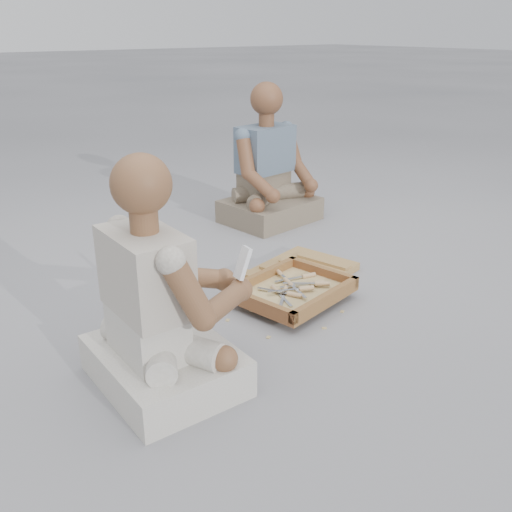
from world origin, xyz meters
TOP-DOWN VIEW (x-y plane):
  - ground at (0.00, 0.00)m, footprint 60.00×60.00m
  - carved_panel at (0.34, 0.36)m, footprint 0.69×0.54m
  - tool_tray at (0.14, 0.16)m, footprint 0.57×0.50m
  - chisel_0 at (0.29, 0.23)m, footprint 0.22×0.07m
  - chisel_1 at (0.20, 0.32)m, footprint 0.07×0.22m
  - chisel_2 at (0.16, 0.12)m, footprint 0.21×0.11m
  - chisel_3 at (0.25, 0.14)m, footprint 0.21×0.10m
  - chisel_4 at (0.10, 0.16)m, footprint 0.17×0.16m
  - chisel_5 at (0.10, 0.12)m, footprint 0.12×0.20m
  - chisel_6 at (0.07, 0.18)m, footprint 0.08×0.22m
  - chisel_7 at (0.26, 0.11)m, footprint 0.18×0.15m
  - chisel_8 at (0.16, 0.19)m, footprint 0.08×0.22m
  - wood_chip_0 at (0.20, 0.09)m, footprint 0.02×0.02m
  - wood_chip_1 at (0.11, 0.12)m, footprint 0.02×0.02m
  - wood_chip_2 at (-0.15, -0.03)m, footprint 0.02×0.02m
  - wood_chip_3 at (0.02, 0.05)m, footprint 0.02×0.02m
  - wood_chip_4 at (0.09, -0.12)m, footprint 0.02×0.02m
  - wood_chip_5 at (-0.20, 0.20)m, footprint 0.02×0.02m
  - wood_chip_6 at (0.02, 0.48)m, footprint 0.02×0.02m
  - wood_chip_7 at (-0.06, 0.20)m, footprint 0.02×0.02m
  - wood_chip_8 at (0.42, 0.18)m, footprint 0.02×0.02m
  - wood_chip_9 at (0.26, -0.05)m, footprint 0.02×0.02m
  - craftsman at (-0.65, -0.05)m, footprint 0.57×0.55m
  - companion at (0.82, 1.19)m, footprint 0.62×0.52m
  - mobile_phone at (-0.34, -0.11)m, footprint 0.06×0.06m

SIDE VIEW (x-z plane):
  - ground at x=0.00m, z-range 0.00..0.00m
  - wood_chip_0 at x=0.20m, z-range 0.00..0.00m
  - wood_chip_1 at x=0.11m, z-range 0.00..0.00m
  - wood_chip_2 at x=-0.15m, z-range 0.00..0.00m
  - wood_chip_3 at x=0.02m, z-range 0.00..0.00m
  - wood_chip_4 at x=0.09m, z-range 0.00..0.00m
  - wood_chip_5 at x=-0.20m, z-range 0.00..0.00m
  - wood_chip_6 at x=0.02m, z-range 0.00..0.00m
  - wood_chip_7 at x=-0.06m, z-range 0.00..0.00m
  - wood_chip_8 at x=0.42m, z-range 0.00..0.00m
  - wood_chip_9 at x=0.26m, z-range 0.00..0.00m
  - carved_panel at x=0.34m, z-range 0.00..0.04m
  - tool_tray at x=0.14m, z-range 0.03..0.10m
  - chisel_4 at x=0.10m, z-range 0.06..0.08m
  - chisel_6 at x=0.07m, z-range 0.06..0.08m
  - chisel_0 at x=0.29m, z-range 0.06..0.08m
  - chisel_5 at x=0.10m, z-range 0.06..0.09m
  - chisel_3 at x=0.25m, z-range 0.06..0.09m
  - chisel_1 at x=0.20m, z-range 0.07..0.09m
  - chisel_8 at x=0.16m, z-range 0.07..0.09m
  - chisel_2 at x=0.16m, z-range 0.07..0.09m
  - chisel_7 at x=0.26m, z-range 0.07..0.09m
  - craftsman at x=-0.65m, z-range -0.14..0.71m
  - companion at x=0.82m, z-range -0.15..0.74m
  - mobile_phone at x=-0.34m, z-range 0.35..0.47m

